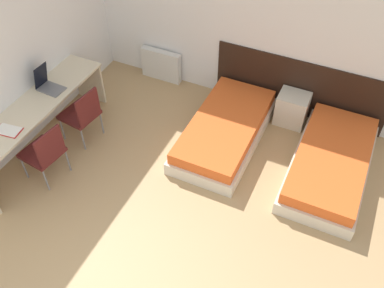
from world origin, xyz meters
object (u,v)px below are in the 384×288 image
object	(u,v)px
bed_near_door	(330,163)
bed_near_window	(225,130)
laptop	(48,84)
chair_near_notebook	(45,151)
chair_near_laptop	(82,113)
nightstand	(292,109)

from	to	relation	value
bed_near_door	bed_near_window	bearing A→B (deg)	180.00
laptop	bed_near_door	bearing A→B (deg)	14.78
bed_near_window	bed_near_door	distance (m)	1.55
bed_near_window	chair_near_notebook	bearing A→B (deg)	-138.32
bed_near_window	bed_near_door	xyz separation A→B (m)	(1.55, 0.00, 0.00)
chair_near_laptop	chair_near_notebook	size ratio (longest dim) A/B	1.00
bed_near_door	chair_near_laptop	size ratio (longest dim) A/B	2.25
nightstand	bed_near_door	bearing A→B (deg)	-46.03
bed_near_door	laptop	world-z (taller)	laptop
bed_near_window	laptop	world-z (taller)	laptop
bed_near_window	chair_near_notebook	size ratio (longest dim) A/B	2.25
bed_near_window	chair_near_notebook	xyz separation A→B (m)	(-1.88, -1.67, 0.31)
bed_near_window	chair_near_laptop	world-z (taller)	chair_near_laptop
chair_near_notebook	chair_near_laptop	bearing A→B (deg)	97.39
chair_near_laptop	bed_near_door	bearing A→B (deg)	21.11
chair_near_laptop	laptop	distance (m)	0.61
nightstand	chair_near_notebook	size ratio (longest dim) A/B	0.57
bed_near_door	chair_near_notebook	bearing A→B (deg)	-154.01
chair_near_laptop	bed_near_window	bearing A→B (deg)	31.43
bed_near_window	chair_near_laptop	distance (m)	2.08
bed_near_window	nightstand	distance (m)	1.12
chair_near_notebook	bed_near_window	bearing A→B (deg)	49.07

